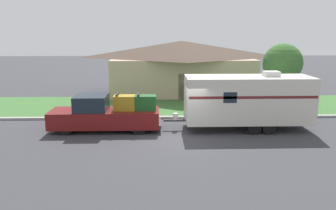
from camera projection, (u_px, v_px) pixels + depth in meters
ground_plane at (182, 137)px, 16.97m from camera, size 120.00×120.00×0.00m
curb_strip at (178, 117)px, 20.61m from camera, size 80.00×0.30×0.14m
lawn_strip at (175, 105)px, 24.18m from camera, size 80.00×7.00×0.03m
house_across_street at (182, 66)px, 29.26m from camera, size 12.92×7.77×4.58m
pickup_truck at (106, 114)px, 17.97m from camera, size 6.04×1.94×2.06m
travel_trailer at (248, 99)px, 18.04m from camera, size 8.08×2.34×3.24m
mailbox at (263, 99)px, 21.45m from camera, size 0.48×0.20×1.33m
tree_in_yard at (283, 63)px, 21.90m from camera, size 2.62×2.62×4.59m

